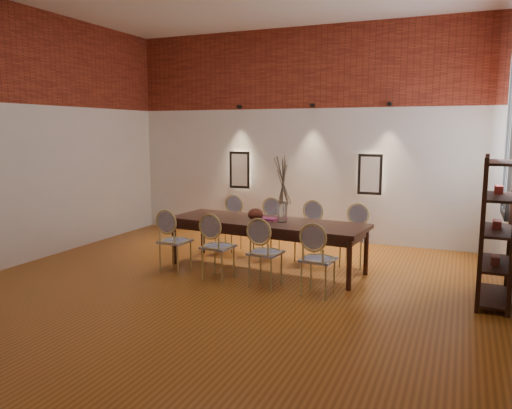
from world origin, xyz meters
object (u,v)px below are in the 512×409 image
at_px(chair_far_d, 354,237).
at_px(book, 268,219).
at_px(chair_far_a, 228,224).
at_px(shelving_rack, 497,231).
at_px(chair_near_a, 175,241).
at_px(vase, 282,212).
at_px(chair_near_d, 318,259).
at_px(chair_far_b, 267,228).
at_px(chair_near_b, 218,246).
at_px(bowl, 256,214).
at_px(dining_table, 266,245).
at_px(chair_near_c, 266,252).
at_px(chair_far_c, 308,232).

bearing_deg(chair_far_d, book, 31.99).
height_order(chair_far_a, book, chair_far_a).
distance_m(book, shelving_rack, 3.13).
bearing_deg(chair_near_a, chair_far_d, 34.08).
relative_size(vase, book, 1.15).
distance_m(chair_near_d, chair_far_b, 2.15).
bearing_deg(chair_near_b, chair_far_a, 116.23).
distance_m(chair_near_b, bowl, 0.83).
xyz_separation_m(chair_near_a, chair_near_b, (0.75, -0.07, 0.00)).
relative_size(dining_table, bowl, 12.55).
relative_size(chair_near_d, chair_far_a, 1.00).
distance_m(chair_near_c, shelving_rack, 2.88).
bearing_deg(chair_near_c, vase, 98.27).
xyz_separation_m(chair_near_c, chair_far_b, (-0.61, 1.59, 0.00)).
bearing_deg(dining_table, chair_far_c, 63.77).
distance_m(chair_near_c, chair_far_c, 1.53).
bearing_deg(book, chair_far_b, 112.98).
xyz_separation_m(chair_near_b, chair_far_c, (0.89, 1.45, 0.00)).
bearing_deg(chair_far_a, book, 148.06).
bearing_deg(bowl, chair_far_a, 134.96).
height_order(chair_near_b, book, chair_near_b).
relative_size(chair_near_d, vase, 3.13).
distance_m(chair_far_b, vase, 1.09).
distance_m(chair_near_c, vase, 0.88).
distance_m(chair_far_a, book, 1.36).
bearing_deg(chair_near_a, bowl, 36.20).
relative_size(chair_near_d, chair_far_d, 1.00).
bearing_deg(chair_far_b, chair_far_c, 180.00).
relative_size(chair_near_c, chair_far_b, 1.00).
height_order(chair_near_b, shelving_rack, shelving_rack).
height_order(chair_near_a, chair_far_c, same).
bearing_deg(chair_far_b, chair_near_d, 134.58).
height_order(chair_near_c, chair_far_d, same).
relative_size(chair_far_c, book, 3.62).
bearing_deg(chair_near_a, chair_far_b, 63.77).
bearing_deg(bowl, chair_far_d, 27.20).
bearing_deg(vase, chair_far_c, 76.54).
height_order(chair_far_a, shelving_rack, shelving_rack).
bearing_deg(bowl, chair_near_d, -34.30).
bearing_deg(vase, chair_far_b, 124.84).
bearing_deg(chair_far_d, vase, 41.49).
bearing_deg(shelving_rack, chair_far_c, 161.16).
height_order(book, shelving_rack, shelving_rack).
height_order(dining_table, vase, vase).
relative_size(dining_table, chair_near_b, 3.20).
xyz_separation_m(chair_near_b, shelving_rack, (3.56, 0.41, 0.43)).
bearing_deg(chair_far_b, chair_near_c, 116.23).
bearing_deg(chair_near_b, chair_far_d, 45.42).
height_order(chair_near_c, chair_far_a, same).
xyz_separation_m(chair_near_b, vase, (0.71, 0.70, 0.43)).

